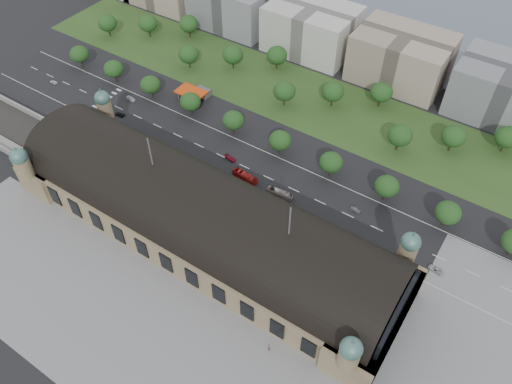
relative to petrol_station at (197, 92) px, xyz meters
The scene contains 49 objects.
ground 84.71m from the petrol_station, 50.45° to the right, with size 900.00×900.00×0.00m, color black.
station 84.98m from the petrol_station, 50.45° to the right, with size 150.00×48.40×44.30m.
track_cutting 87.79m from the petrol_station, 129.73° to the right, with size 70.00×24.00×3.10m.
plaza_south 126.63m from the petrol_station, 59.68° to the right, with size 190.00×48.00×0.12m, color gray.
road_slab 43.62m from the petrol_station, 38.82° to the right, with size 260.00×26.00×0.10m, color black.
grass_belt 47.86m from the petrol_station, 35.47° to the left, with size 300.00×45.00×0.10m, color #2F5020.
petrol_station is the anchor object (origin of this frame).
office_2 73.13m from the petrol_station, 111.07° to the left, with size 45.00×32.00×24.00m, color gray.
office_3 72.38m from the petrol_station, 70.56° to the left, with size 45.00×32.00×24.00m, color silver.
office_4 100.64m from the petrol_station, 42.50° to the left, with size 45.00×32.00×24.00m, color #B29F8C.
office_5 141.49m from the petrol_station, 28.66° to the left, with size 45.00×32.00×24.00m, color gray.
tree_row_0 67.38m from the petrol_station, 169.47° to the right, with size 9.60×9.60×11.52m.
tree_row_1 44.08m from the petrol_station, 163.73° to the right, with size 9.60×9.60×11.52m.
tree_row_2 22.32m from the petrol_station, 145.83° to the right, with size 9.60×9.60×11.52m.
tree_row_3 14.35m from the petrol_station, 64.33° to the right, with size 9.60×9.60×11.52m.
tree_row_4 32.64m from the petrol_station, 22.33° to the right, with size 9.60×9.60×11.52m.
tree_row_5 55.47m from the petrol_station, 12.84° to the right, with size 9.60×9.60×11.52m.
tree_row_6 78.99m from the petrol_station, ahead, with size 9.60×9.60×11.52m.
tree_row_7 102.74m from the petrol_station, ahead, with size 9.60×9.60×11.52m.
tree_row_8 126.58m from the petrol_station, ahead, with size 9.60×9.60×11.52m.
tree_belt_0 78.30m from the petrol_station, 166.89° to the left, with size 10.40×10.40×12.48m.
tree_belt_1 64.57m from the petrol_station, 152.50° to the left, with size 10.40×10.40×12.48m.
tree_belt_2 56.72m from the petrol_station, 132.40° to the left, with size 10.40×10.40×12.48m.
tree_belt_3 26.54m from the petrol_station, 137.15° to the left, with size 10.40×10.40×12.48m.
tree_belt_4 30.15m from the petrol_station, 90.18° to the left, with size 10.40×10.40×12.48m.
tree_belt_5 46.08m from the petrol_station, 65.62° to the left, with size 10.40×10.40×12.48m.
tree_belt_6 42.15m from the petrol_station, 25.05° to the left, with size 10.40×10.40×12.48m.
tree_belt_7 64.40m from the petrol_station, 27.57° to the left, with size 10.40×10.40×12.48m.
tree_belt_8 86.76m from the petrol_station, 28.79° to the left, with size 10.40×10.40×12.48m.
tree_belt_9 96.68m from the petrol_station, 10.57° to the left, with size 10.40×10.40×12.48m.
tree_belt_10 117.83m from the petrol_station, 14.62° to the left, with size 10.40×10.40×12.48m.
tree_belt_11 139.39m from the petrol_station, 17.43° to the left, with size 10.40×10.40×12.48m.
traffic_car_0 73.87m from the petrol_station, 155.52° to the right, with size 1.73×4.31×1.47m, color silver.
traffic_car_1 32.27m from the petrol_station, 142.62° to the right, with size 1.72×4.94×1.63m, color gray.
traffic_car_2 38.03m from the petrol_station, 124.92° to the right, with size 2.27×4.93×1.37m, color black.
traffic_car_3 47.02m from the petrol_station, 35.06° to the right, with size 2.15×5.30×1.54m, color maroon.
traffic_car_5 98.21m from the petrol_station, 14.07° to the right, with size 1.45×4.15×1.37m, color #575B5F.
traffic_car_6 134.75m from the petrol_station, 14.29° to the right, with size 2.38×5.17×1.44m, color silver.
parked_car_0 47.26m from the petrol_station, 118.28° to the right, with size 1.47×4.20×1.38m, color black.
parked_car_1 41.88m from the petrol_station, 100.80° to the right, with size 2.43×5.27×1.47m, color maroon.
parked_car_2 42.47m from the petrol_station, 94.92° to the right, with size 1.88×4.63×1.34m, color #171741.
parked_car_3 44.46m from the petrol_station, 94.31° to the right, with size 1.74×4.32×1.47m, color #5B5F63.
parked_car_4 43.82m from the petrol_station, 97.51° to the right, with size 1.62×4.65×1.53m, color silver.
parked_car_5 40.37m from the petrol_station, 87.96° to the right, with size 2.73×5.91×1.64m, color #95989D.
parked_car_6 53.70m from the petrol_station, 48.66° to the right, with size 2.25×5.55×1.61m, color black.
bus_west 60.33m from the petrol_station, 33.50° to the right, with size 2.73×11.65×3.25m, color red.
bus_mid 74.77m from the petrol_station, 26.44° to the right, with size 2.49×10.66×2.97m, color beige.
bus_east 83.29m from the petrol_station, 27.37° to the right, with size 2.52×10.75×2.99m, color silver.
pedestrian_0 133.45m from the petrol_station, 42.60° to the right, with size 0.96×0.55×1.97m, color gray.
Camera 1 is at (78.49, -83.98, 146.02)m, focal length 35.00 mm.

